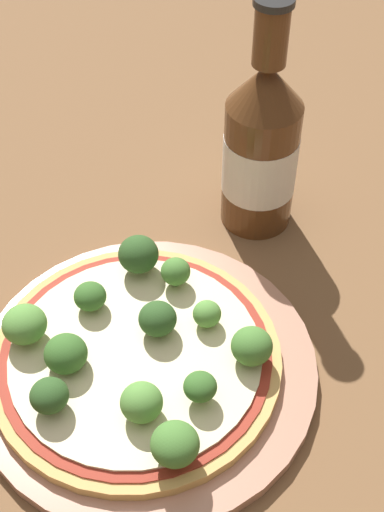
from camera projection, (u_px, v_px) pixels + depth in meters
The scene contains 16 objects.
ground_plane at pixel (126, 382), 0.58m from camera, with size 3.00×3.00×0.00m, color brown.
plate at pixel (147, 367), 0.58m from camera, with size 0.28×0.28×0.01m.
pizza at pixel (140, 360), 0.57m from camera, with size 0.23×0.23×0.01m.
broccoli_floret_0 at pixel (154, 316), 0.57m from camera, with size 0.03×0.03×0.03m.
broccoli_floret_1 at pixel (252, 346), 0.55m from camera, with size 0.03×0.03×0.03m.
broccoli_floret_2 at pixel (66, 354), 0.55m from camera, with size 0.03×0.03×0.03m.
broccoli_floret_3 at pixel (176, 272), 0.61m from camera, with size 0.03×0.03×0.03m.
broccoli_floret_4 at pixel (25, 324), 0.57m from camera, with size 0.04×0.04×0.03m.
broccoli_floret_5 at pixel (141, 402), 0.52m from camera, with size 0.03×0.03×0.03m.
broccoli_floret_6 at pixel (138, 254), 0.62m from camera, with size 0.04×0.04×0.04m.
broccoli_floret_7 at pixel (200, 387), 0.53m from camera, with size 0.03×0.03×0.03m.
broccoli_floret_8 at pixel (49, 396), 0.52m from camera, with size 0.03×0.03×0.03m.
broccoli_floret_9 at pixel (175, 444), 0.49m from camera, with size 0.03×0.03×0.03m.
broccoli_floret_10 at pixel (207, 314), 0.58m from camera, with size 0.02×0.02×0.02m.
broccoli_floret_11 at pixel (90, 296), 0.59m from camera, with size 0.03×0.03×0.02m.
beer_bottle at pixel (261, 147), 0.65m from camera, with size 0.07×0.07×0.23m.
Camera 1 is at (-0.21, -0.25, 0.49)m, focal length 50.00 mm.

